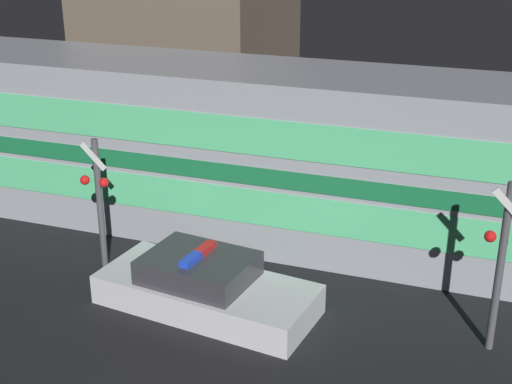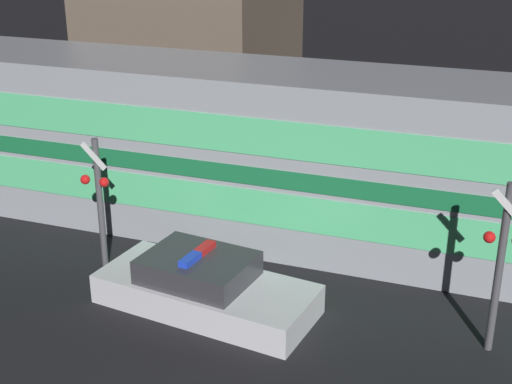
# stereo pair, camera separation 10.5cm
# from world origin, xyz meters

# --- Properties ---
(train) EXTENTS (21.96, 2.94, 3.97)m
(train) POSITION_xyz_m (-0.54, 8.61, 1.98)
(train) COLOR #999EA5
(train) RESTS_ON ground_plane
(police_car) EXTENTS (4.43, 2.29, 1.19)m
(police_car) POSITION_xyz_m (-1.30, 4.94, 0.43)
(police_car) COLOR silver
(police_car) RESTS_ON ground_plane
(crossing_signal_near) EXTENTS (0.65, 0.30, 3.16)m
(crossing_signal_near) POSITION_xyz_m (4.01, 5.34, 1.75)
(crossing_signal_near) COLOR #4C4C51
(crossing_signal_near) RESTS_ON ground_plane
(crossing_signal_far) EXTENTS (0.65, 0.30, 2.91)m
(crossing_signal_far) POSITION_xyz_m (-4.02, 5.71, 1.63)
(crossing_signal_far) COLOR #4C4C51
(crossing_signal_far) RESTS_ON ground_plane
(building_left) EXTENTS (6.06, 6.28, 8.17)m
(building_left) POSITION_xyz_m (-6.88, 16.77, 4.09)
(building_left) COLOR brown
(building_left) RESTS_ON ground_plane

